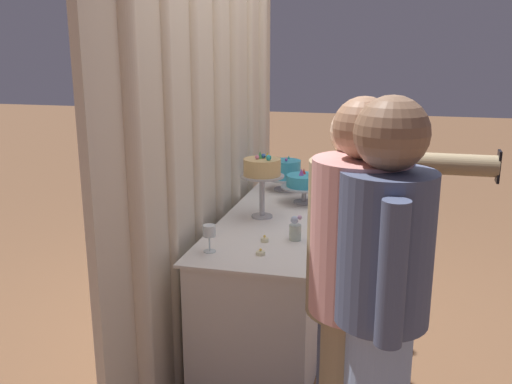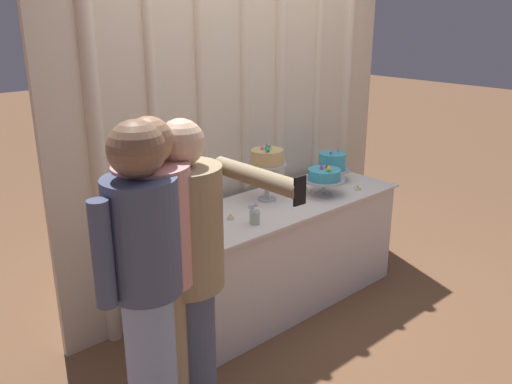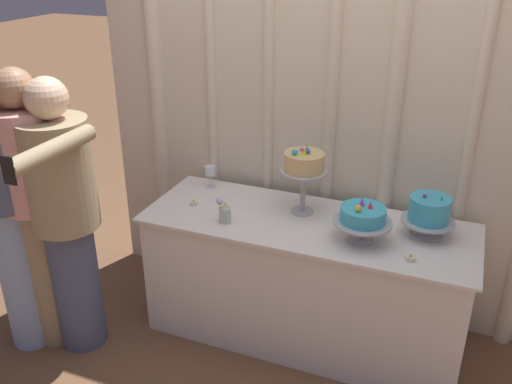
{
  "view_description": "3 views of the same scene",
  "coord_description": "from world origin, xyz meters",
  "px_view_note": "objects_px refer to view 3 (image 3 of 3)",
  "views": [
    {
      "loc": [
        -3.24,
        -0.56,
        1.78
      ],
      "look_at": [
        -0.35,
        0.17,
        1.0
      ],
      "focal_mm": 39.64,
      "sensor_mm": 36.0,
      "label": 1
    },
    {
      "loc": [
        -2.53,
        -2.38,
        2.05
      ],
      "look_at": [
        -0.18,
        0.18,
        0.86
      ],
      "focal_mm": 38.17,
      "sensor_mm": 36.0,
      "label": 2
    },
    {
      "loc": [
        0.73,
        -2.48,
        2.19
      ],
      "look_at": [
        -0.28,
        0.05,
        0.92
      ],
      "focal_mm": 38.56,
      "sensor_mm": 36.0,
      "label": 3
    }
  ],
  "objects_px": {
    "cake_display_center": "(363,217)",
    "flower_vase": "(224,212)",
    "guest_man_dark_suit": "(35,203)",
    "tealight_far_left": "(194,203)",
    "tealight_near_left": "(225,206)",
    "cake_display_leftmost": "(304,165)",
    "guest_man_pink_jacket": "(5,202)",
    "cake_table": "(304,280)",
    "tealight_near_right": "(410,258)",
    "guest_girl_blue_dress": "(64,211)",
    "wine_glass": "(210,172)",
    "cake_display_rightmost": "(429,212)"
  },
  "relations": [
    {
      "from": "flower_vase",
      "to": "guest_girl_blue_dress",
      "type": "distance_m",
      "value": 0.85
    },
    {
      "from": "flower_vase",
      "to": "guest_girl_blue_dress",
      "type": "bearing_deg",
      "value": -154.26
    },
    {
      "from": "tealight_near_left",
      "to": "guest_man_pink_jacket",
      "type": "bearing_deg",
      "value": -147.64
    },
    {
      "from": "cake_display_center",
      "to": "guest_man_dark_suit",
      "type": "relative_size",
      "value": 0.19
    },
    {
      "from": "cake_display_center",
      "to": "guest_man_pink_jacket",
      "type": "height_order",
      "value": "guest_man_pink_jacket"
    },
    {
      "from": "cake_display_center",
      "to": "tealight_far_left",
      "type": "height_order",
      "value": "cake_display_center"
    },
    {
      "from": "flower_vase",
      "to": "tealight_near_left",
      "type": "height_order",
      "value": "flower_vase"
    },
    {
      "from": "cake_display_rightmost",
      "to": "tealight_far_left",
      "type": "relative_size",
      "value": 5.93
    },
    {
      "from": "wine_glass",
      "to": "guest_man_pink_jacket",
      "type": "distance_m",
      "value": 1.17
    },
    {
      "from": "guest_girl_blue_dress",
      "to": "cake_table",
      "type": "bearing_deg",
      "value": 24.27
    },
    {
      "from": "guest_man_pink_jacket",
      "to": "tealight_far_left",
      "type": "bearing_deg",
      "value": 37.03
    },
    {
      "from": "cake_table",
      "to": "tealight_near_right",
      "type": "height_order",
      "value": "tealight_near_right"
    },
    {
      "from": "guest_girl_blue_dress",
      "to": "guest_man_pink_jacket",
      "type": "bearing_deg",
      "value": -159.65
    },
    {
      "from": "tealight_far_left",
      "to": "tealight_near_left",
      "type": "distance_m",
      "value": 0.19
    },
    {
      "from": "guest_girl_blue_dress",
      "to": "tealight_near_right",
      "type": "bearing_deg",
      "value": 10.93
    },
    {
      "from": "cake_table",
      "to": "cake_display_rightmost",
      "type": "distance_m",
      "value": 0.82
    },
    {
      "from": "cake_table",
      "to": "wine_glass",
      "type": "relative_size",
      "value": 13.03
    },
    {
      "from": "wine_glass",
      "to": "flower_vase",
      "type": "height_order",
      "value": "flower_vase"
    },
    {
      "from": "guest_girl_blue_dress",
      "to": "tealight_far_left",
      "type": "bearing_deg",
      "value": 44.13
    },
    {
      "from": "cake_display_rightmost",
      "to": "tealight_near_right",
      "type": "bearing_deg",
      "value": -98.49
    },
    {
      "from": "guest_girl_blue_dress",
      "to": "guest_man_dark_suit",
      "type": "bearing_deg",
      "value": -174.52
    },
    {
      "from": "flower_vase",
      "to": "guest_girl_blue_dress",
      "type": "xyz_separation_m",
      "value": [
        -0.77,
        -0.37,
        0.03
      ]
    },
    {
      "from": "tealight_near_right",
      "to": "guest_man_dark_suit",
      "type": "height_order",
      "value": "guest_man_dark_suit"
    },
    {
      "from": "cake_display_rightmost",
      "to": "guest_man_pink_jacket",
      "type": "bearing_deg",
      "value": -160.75
    },
    {
      "from": "cake_display_center",
      "to": "guest_man_dark_suit",
      "type": "height_order",
      "value": "guest_man_dark_suit"
    },
    {
      "from": "tealight_far_left",
      "to": "tealight_near_right",
      "type": "height_order",
      "value": "tealight_near_right"
    },
    {
      "from": "guest_man_dark_suit",
      "to": "cake_display_center",
      "type": "bearing_deg",
      "value": 15.35
    },
    {
      "from": "cake_table",
      "to": "guest_man_pink_jacket",
      "type": "distance_m",
      "value": 1.7
    },
    {
      "from": "wine_glass",
      "to": "tealight_near_left",
      "type": "relative_size",
      "value": 3.3
    },
    {
      "from": "cake_display_rightmost",
      "to": "guest_man_dark_suit",
      "type": "bearing_deg",
      "value": -162.07
    },
    {
      "from": "cake_display_rightmost",
      "to": "wine_glass",
      "type": "bearing_deg",
      "value": 174.32
    },
    {
      "from": "flower_vase",
      "to": "cake_display_rightmost",
      "type": "bearing_deg",
      "value": 13.81
    },
    {
      "from": "flower_vase",
      "to": "cake_display_leftmost",
      "type": "bearing_deg",
      "value": 36.33
    },
    {
      "from": "wine_glass",
      "to": "guest_man_dark_suit",
      "type": "height_order",
      "value": "guest_man_dark_suit"
    },
    {
      "from": "flower_vase",
      "to": "guest_man_dark_suit",
      "type": "height_order",
      "value": "guest_man_dark_suit"
    },
    {
      "from": "wine_glass",
      "to": "guest_girl_blue_dress",
      "type": "height_order",
      "value": "guest_girl_blue_dress"
    },
    {
      "from": "tealight_far_left",
      "to": "cake_table",
      "type": "bearing_deg",
      "value": 3.33
    },
    {
      "from": "cake_display_leftmost",
      "to": "tealight_near_left",
      "type": "relative_size",
      "value": 9.52
    },
    {
      "from": "cake_display_rightmost",
      "to": "tealight_near_right",
      "type": "height_order",
      "value": "cake_display_rightmost"
    },
    {
      "from": "cake_display_center",
      "to": "guest_man_pink_jacket",
      "type": "distance_m",
      "value": 1.88
    },
    {
      "from": "cake_display_center",
      "to": "flower_vase",
      "type": "height_order",
      "value": "cake_display_center"
    },
    {
      "from": "cake_table",
      "to": "cake_display_leftmost",
      "type": "xyz_separation_m",
      "value": [
        -0.06,
        0.1,
        0.67
      ]
    },
    {
      "from": "cake_display_leftmost",
      "to": "guest_girl_blue_dress",
      "type": "height_order",
      "value": "guest_girl_blue_dress"
    },
    {
      "from": "guest_girl_blue_dress",
      "to": "cake_display_center",
      "type": "bearing_deg",
      "value": 16.46
    },
    {
      "from": "cake_display_leftmost",
      "to": "tealight_near_right",
      "type": "height_order",
      "value": "cake_display_leftmost"
    },
    {
      "from": "tealight_near_left",
      "to": "guest_man_pink_jacket",
      "type": "xyz_separation_m",
      "value": [
        -0.99,
        -0.63,
        0.13
      ]
    },
    {
      "from": "cake_table",
      "to": "tealight_near_left",
      "type": "distance_m",
      "value": 0.63
    },
    {
      "from": "guest_man_dark_suit",
      "to": "tealight_near_left",
      "type": "bearing_deg",
      "value": 31.48
    },
    {
      "from": "cake_table",
      "to": "guest_girl_blue_dress",
      "type": "bearing_deg",
      "value": -155.73
    },
    {
      "from": "cake_table",
      "to": "guest_man_dark_suit",
      "type": "height_order",
      "value": "guest_man_dark_suit"
    }
  ]
}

